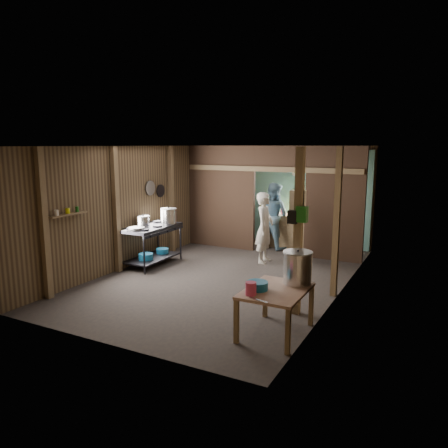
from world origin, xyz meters
The scene contains 42 objects.
floor centered at (0.00, 0.00, 0.00)m, with size 4.50×7.00×0.00m, color #282525.
ceiling centered at (0.00, 0.00, 2.60)m, with size 4.50×7.00×0.00m, color #464442.
wall_back centered at (0.00, 3.50, 1.30)m, with size 4.50×0.00×2.60m, color brown.
wall_front centered at (0.00, -3.50, 1.30)m, with size 4.50×0.00×2.60m, color brown.
wall_left centered at (-2.25, 0.00, 1.30)m, with size 0.00×7.00×2.60m, color brown.
wall_right centered at (2.25, 0.00, 1.30)m, with size 0.00×7.00×2.60m, color brown.
partition_left centered at (-1.32, 2.20, 1.30)m, with size 1.85×0.10×2.60m, color #3D281C.
partition_right centered at (1.57, 2.20, 1.30)m, with size 1.35×0.10×2.60m, color #3D281C.
partition_header centered at (0.25, 2.20, 2.30)m, with size 1.30×0.10×0.60m, color #3D281C.
turquoise_panel centered at (0.00, 3.44, 1.25)m, with size 4.40×0.06×2.50m, color #64A99C.
back_counter centered at (0.30, 2.95, 0.42)m, with size 1.20×0.50×0.85m, color #7C684A.
wall_clock centered at (0.25, 3.40, 1.90)m, with size 0.20×0.20×0.03m, color silver.
post_left_a centered at (-2.18, -2.60, 1.30)m, with size 0.10×0.12×2.60m, color #7C684A.
post_left_b centered at (-2.18, -0.80, 1.30)m, with size 0.10×0.12×2.60m, color #7C684A.
post_left_c centered at (-2.18, 1.20, 1.30)m, with size 0.10×0.12×2.60m, color #7C684A.
post_right centered at (2.18, -0.20, 1.30)m, with size 0.10×0.12×2.60m, color #7C684A.
post_free centered at (1.85, -1.30, 1.30)m, with size 0.12×0.12×2.60m, color #7C684A.
cross_beam centered at (0.00, 2.15, 2.05)m, with size 4.40×0.12×0.12m, color #7C684A.
pan_lid_big centered at (-2.21, 0.40, 1.65)m, with size 0.34×0.34×0.03m, color slate.
pan_lid_small centered at (-2.21, 0.80, 1.55)m, with size 0.30×0.30×0.03m, color black.
wall_shelf centered at (-2.15, -2.10, 1.40)m, with size 0.14×0.80×0.03m, color #7C684A.
jar_white centered at (-2.15, -2.35, 1.47)m, with size 0.07×0.07×0.10m, color silver.
jar_yellow centered at (-2.15, -2.10, 1.47)m, with size 0.08×0.08×0.10m, color #BFC50D.
jar_green centered at (-2.15, -1.88, 1.47)m, with size 0.06×0.06×0.10m, color #155B15.
bag_white centered at (1.80, -1.22, 1.78)m, with size 0.22×0.15×0.32m, color silver.
bag_green centered at (1.92, -1.36, 1.60)m, with size 0.16×0.12×0.24m, color #155B15.
bag_black centered at (1.78, -1.38, 1.55)m, with size 0.14×0.10×0.20m, color black.
gas_range centered at (-1.88, -0.05, 0.44)m, with size 0.76×1.48×0.87m, color black, non-canonical shape.
prep_table centered at (1.83, -2.16, 0.33)m, with size 0.80×1.10×0.65m, color tan, non-canonical shape.
stove_pot_large centered at (-1.71, 0.39, 1.04)m, with size 0.37×0.37×0.37m, color #BDBDBD, non-canonical shape.
stove_pot_med centered at (-2.05, -0.09, 0.97)m, with size 0.28×0.28×0.24m, color #BDBDBD, non-canonical shape.
frying_pan centered at (-1.88, -0.54, 0.90)m, with size 0.33×0.55×0.08m, color slate, non-canonical shape.
blue_tub_front centered at (-1.88, -0.27, 0.23)m, with size 0.32×0.32×0.13m, color #166698.
blue_tub_back centered at (-1.88, 0.35, 0.23)m, with size 0.28×0.28×0.11m, color #166698.
stock_pot centered at (2.01, -1.77, 0.88)m, with size 0.42×0.42×0.49m, color #BDBDBD, non-canonical shape.
wash_basin centered at (1.60, -2.28, 0.71)m, with size 0.30×0.30×0.11m, color #166698.
pink_bucket centered at (1.61, -2.52, 0.74)m, with size 0.15×0.15×0.18m, color #C53761.
knife centered at (1.78, -2.67, 0.66)m, with size 0.30×0.04×0.01m, color #BDBDBD.
yellow_tub centered at (0.55, 2.95, 0.96)m, with size 0.39×0.39×0.22m, color #BFC50D.
red_cup centered at (0.08, 2.95, 0.92)m, with size 0.11×0.11×0.13m, color red.
cook centered at (0.25, 1.29, 0.80)m, with size 0.58×0.38×1.59m, color beige.
worker_back centered at (-0.06, 2.66, 0.84)m, with size 0.82×0.64×1.68m, color #60869D.
Camera 1 is at (3.84, -7.59, 2.63)m, focal length 34.82 mm.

